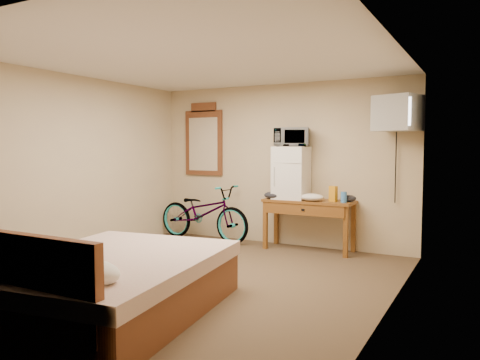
{
  "coord_description": "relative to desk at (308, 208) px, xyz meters",
  "views": [
    {
      "loc": [
        2.91,
        -4.44,
        1.52
      ],
      "look_at": [
        0.08,
        0.82,
        1.1
      ],
      "focal_mm": 35.0,
      "sensor_mm": 36.0,
      "label": 1
    }
  ],
  "objects": [
    {
      "name": "blue_cup",
      "position": [
        0.54,
        -0.05,
        0.2
      ],
      "size": [
        0.09,
        0.09,
        0.15
      ],
      "primitive_type": "cylinder",
      "color": "#3977C2",
      "rests_on": "desk"
    },
    {
      "name": "mini_fridge",
      "position": [
        -0.28,
        0.04,
        0.51
      ],
      "size": [
        0.49,
        0.48,
        0.78
      ],
      "color": "white",
      "rests_on": "desk"
    },
    {
      "name": "desk",
      "position": [
        0.0,
        0.0,
        0.0
      ],
      "size": [
        1.33,
        0.53,
        0.75
      ],
      "color": "brown",
      "rests_on": "floor"
    },
    {
      "name": "microwave",
      "position": [
        -0.28,
        0.04,
        1.04
      ],
      "size": [
        0.59,
        0.49,
        0.28
      ],
      "primitive_type": "imported",
      "rotation": [
        0.0,
        0.0,
        0.32
      ],
      "color": "white",
      "rests_on": "mini_fridge"
    },
    {
      "name": "bicycle",
      "position": [
        -1.77,
        -0.07,
        -0.17
      ],
      "size": [
        1.79,
        0.76,
        0.92
      ],
      "primitive_type": "imported",
      "rotation": [
        0.0,
        0.0,
        1.48
      ],
      "color": "black",
      "rests_on": "floor"
    },
    {
      "name": "cloth_dark_b",
      "position": [
        0.58,
        0.07,
        0.17
      ],
      "size": [
        0.21,
        0.18,
        0.1
      ],
      "primitive_type": "ellipsoid",
      "color": "black",
      "rests_on": "desk"
    },
    {
      "name": "bed",
      "position": [
        -0.69,
        -3.37,
        -0.34
      ],
      "size": [
        1.97,
        2.44,
        0.9
      ],
      "color": "brown",
      "rests_on": "floor"
    },
    {
      "name": "wall_mirror",
      "position": [
        -1.98,
        0.27,
        1.01
      ],
      "size": [
        0.72,
        0.04,
        1.22
      ],
      "color": "brown",
      "rests_on": "room"
    },
    {
      "name": "snack_bag",
      "position": [
        0.37,
        0.0,
        0.23
      ],
      "size": [
        0.13,
        0.1,
        0.22
      ],
      "primitive_type": "cube",
      "rotation": [
        0.0,
        0.0,
        -0.33
      ],
      "color": "orange",
      "rests_on": "desk"
    },
    {
      "name": "room",
      "position": [
        -0.57,
        -2.0,
        0.62
      ],
      "size": [
        4.6,
        4.64,
        2.5
      ],
      "color": "#412E20",
      "rests_on": "ground"
    },
    {
      "name": "crt_television",
      "position": [
        1.23,
        0.02,
        1.34
      ],
      "size": [
        0.66,
        0.68,
        0.47
      ],
      "color": "black",
      "rests_on": "room"
    },
    {
      "name": "cloth_cream",
      "position": [
        0.09,
        -0.09,
        0.18
      ],
      "size": [
        0.35,
        0.27,
        0.11
      ],
      "primitive_type": "ellipsoid",
      "color": "silver",
      "rests_on": "desk"
    },
    {
      "name": "cloth_dark_a",
      "position": [
        -0.51,
        -0.1,
        0.18
      ],
      "size": [
        0.29,
        0.22,
        0.11
      ],
      "primitive_type": "ellipsoid",
      "color": "black",
      "rests_on": "desk"
    }
  ]
}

